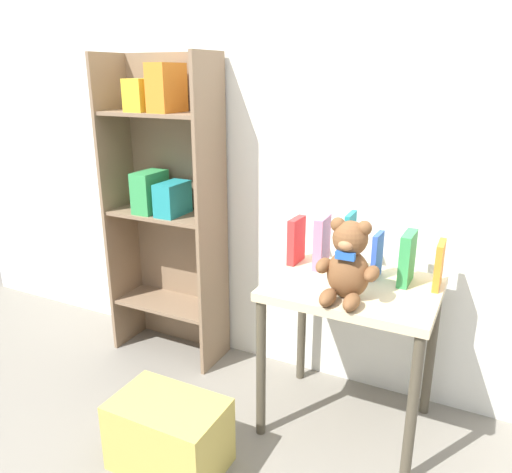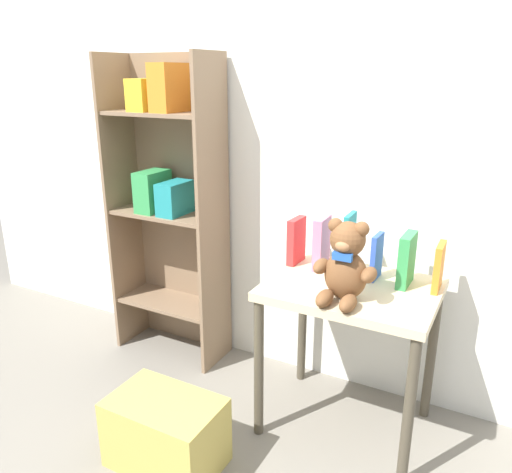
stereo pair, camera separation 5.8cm
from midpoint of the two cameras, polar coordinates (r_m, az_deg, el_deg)
name	(u,v)px [view 1 (the left image)]	position (r m, az deg, el deg)	size (l,w,h in m)	color
wall_back	(337,121)	(2.25, 8.44, 12.92)	(4.80, 0.06, 2.50)	silver
bookshelf_side	(167,194)	(2.57, -10.75, 4.76)	(0.58, 0.27, 1.54)	#7F664C
display_table	(352,307)	(2.06, 10.12, -7.89)	(0.66, 0.51, 0.65)	beige
teddy_bear	(348,264)	(1.84, 9.57, -3.08)	(0.23, 0.21, 0.30)	brown
book_standing_red	(296,240)	(2.18, 3.86, -0.44)	(0.03, 0.12, 0.20)	red
book_standing_pink	(322,242)	(2.13, 6.75, -0.68)	(0.04, 0.13, 0.22)	#D17093
book_standing_teal	(349,243)	(2.09, 9.83, -0.74)	(0.02, 0.12, 0.26)	teal
book_standing_blue	(377,256)	(2.07, 12.88, -2.15)	(0.02, 0.10, 0.19)	#2D51B7
book_standing_green	(407,258)	(2.04, 16.11, -2.42)	(0.04, 0.14, 0.21)	#33934C
book_standing_orange	(439,265)	(2.04, 19.43, -3.11)	(0.02, 0.13, 0.19)	orange
storage_bin	(169,434)	(2.08, -10.76, -21.31)	(0.43, 0.27, 0.28)	tan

